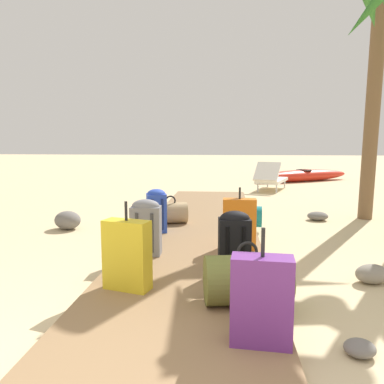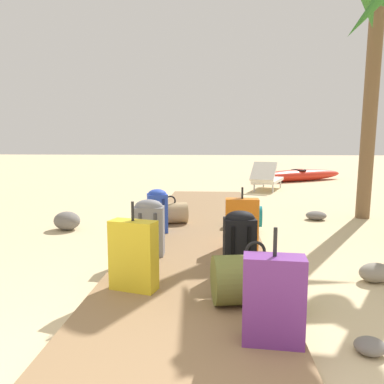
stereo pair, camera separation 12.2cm
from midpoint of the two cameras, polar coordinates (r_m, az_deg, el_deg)
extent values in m
plane|color=#D1BA8C|center=(4.74, 1.16, -8.57)|extent=(60.00, 60.00, 0.00)
cube|color=olive|center=(5.49, 1.73, -5.86)|extent=(1.60, 7.92, 0.08)
cube|color=black|center=(3.61, 7.28, -8.12)|extent=(0.31, 0.22, 0.54)
ellipsoid|color=black|center=(3.54, 7.35, -3.95)|extent=(0.29, 0.21, 0.14)
cylinder|color=black|center=(3.51, 6.30, -8.57)|extent=(0.04, 0.04, 0.43)
cylinder|color=black|center=(3.53, 8.66, -8.52)|extent=(0.04, 0.04, 0.43)
cylinder|color=olive|center=(3.05, 9.32, -12.73)|extent=(0.69, 0.47, 0.38)
torus|color=black|center=(2.98, 9.41, -8.77)|extent=(0.17, 0.05, 0.16)
cube|color=orange|center=(4.46, 7.83, -4.72)|extent=(0.38, 0.17, 0.58)
cylinder|color=black|center=(4.40, 7.91, -0.17)|extent=(0.02, 0.02, 0.13)
cube|color=#6B2D84|center=(2.48, 11.74, -15.55)|extent=(0.39, 0.21, 0.55)
cylinder|color=black|center=(2.36, 11.99, -7.33)|extent=(0.02, 0.02, 0.18)
cube|color=gold|center=(3.29, -8.57, -9.24)|extent=(0.42, 0.27, 0.59)
cylinder|color=black|center=(3.20, -8.70, -2.81)|extent=(0.02, 0.02, 0.16)
cube|color=#2847B7|center=(5.26, -4.63, -3.10)|extent=(0.32, 0.31, 0.53)
ellipsoid|color=#2847B7|center=(5.22, -4.66, -0.27)|extent=(0.30, 0.29, 0.13)
cylinder|color=navy|center=(5.13, -5.22, -3.38)|extent=(0.04, 0.04, 0.42)
cylinder|color=navy|center=(5.15, -3.77, -3.34)|extent=(0.04, 0.04, 0.42)
cube|color=slate|center=(4.23, -6.02, -5.74)|extent=(0.33, 0.21, 0.53)
ellipsoid|color=slate|center=(4.18, -6.07, -2.17)|extent=(0.31, 0.20, 0.16)
cylinder|color=#3A3A3D|center=(4.15, -7.35, -6.03)|extent=(0.04, 0.04, 0.43)
cylinder|color=#3A3A3D|center=(4.12, -5.14, -6.09)|extent=(0.04, 0.04, 0.43)
cylinder|color=tan|center=(5.80, -2.61, -3.14)|extent=(0.56, 0.43, 0.31)
torus|color=black|center=(5.77, -2.62, -1.33)|extent=(0.16, 0.07, 0.16)
cylinder|color=#197A7F|center=(5.63, 8.61, -3.60)|extent=(0.47, 0.33, 0.30)
torus|color=black|center=(5.60, 8.65, -1.78)|extent=(0.17, 0.03, 0.16)
cylinder|color=brown|center=(7.08, 25.96, 14.30)|extent=(0.23, 0.38, 4.47)
cube|color=white|center=(10.49, 12.12, 1.71)|extent=(1.02, 1.52, 0.08)
cube|color=white|center=(9.89, 11.45, 3.00)|extent=(0.74, 0.69, 0.46)
cylinder|color=silver|center=(11.10, 11.48, 1.27)|extent=(0.04, 0.04, 0.22)
cylinder|color=silver|center=(11.01, 13.92, 1.14)|extent=(0.04, 0.04, 0.22)
cylinder|color=silver|center=(10.02, 10.09, 0.62)|extent=(0.04, 0.04, 0.22)
cylinder|color=silver|center=(9.92, 12.78, 0.47)|extent=(0.04, 0.04, 0.22)
ellipsoid|color=red|center=(12.97, 16.53, 2.36)|extent=(3.39, 2.33, 0.38)
torus|color=black|center=(12.95, 16.56, 3.11)|extent=(0.67, 0.67, 0.05)
ellipsoid|color=gray|center=(4.05, 25.97, -10.89)|extent=(0.38, 0.33, 0.18)
ellipsoid|color=slate|center=(2.79, 24.89, -20.31)|extent=(0.23, 0.22, 0.10)
ellipsoid|color=slate|center=(6.04, -17.45, -4.02)|extent=(0.53, 0.50, 0.27)
ellipsoid|color=slate|center=(6.76, 18.67, -3.41)|extent=(0.35, 0.30, 0.14)
camera|label=1|loc=(0.06, 90.60, -0.08)|focal=35.89mm
camera|label=2|loc=(0.06, -89.40, 0.08)|focal=35.89mm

